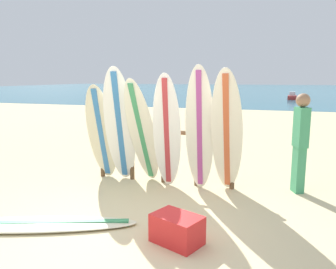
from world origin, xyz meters
name	(u,v)px	position (x,y,z in m)	size (l,w,h in m)	color
ground_plane	(118,233)	(0.00, 0.00, 0.00)	(120.00, 120.00, 0.00)	beige
ocean_water	(261,89)	(0.00, 58.00, 0.00)	(120.00, 80.00, 0.01)	teal
surfboard_rack	(163,148)	(-0.10, 2.24, 0.69)	(2.77, 0.09, 1.15)	brown
surfboard_leaning_far_left	(102,133)	(-1.28, 1.96, 0.96)	(0.64, 0.76, 1.93)	beige
surfboard_leaning_left	(120,127)	(-0.85, 1.89, 1.12)	(0.74, 0.93, 2.25)	white
surfboard_leaning_center_left	(142,133)	(-0.40, 1.88, 1.02)	(0.56, 1.04, 2.05)	silver
surfboard_leaning_center	(167,132)	(0.09, 1.85, 1.06)	(0.58, 0.62, 2.13)	white
surfboard_leaning_center_right	(200,130)	(0.69, 1.85, 1.13)	(0.55, 0.65, 2.26)	white
surfboard_leaning_right	(227,133)	(1.16, 1.82, 1.10)	(0.54, 0.93, 2.20)	white
surfboard_lying_on_sand	(33,224)	(-1.21, -0.19, 0.04)	(2.89, 1.47, 0.08)	beige
beachgoer_standing	(300,139)	(2.38, 2.41, 0.97)	(0.27, 0.33, 1.77)	#3F9966
small_boat_offshore	(292,97)	(3.76, 29.90, 0.26)	(0.94, 2.25, 0.71)	#B22D28
cooler_box	(177,229)	(0.82, -0.03, 0.18)	(0.60, 0.40, 0.36)	red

